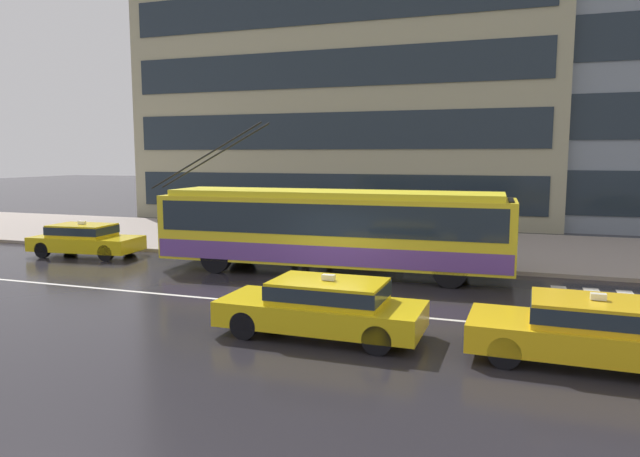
# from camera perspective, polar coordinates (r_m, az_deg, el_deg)

# --- Properties ---
(ground_plane) EXTENTS (160.00, 160.00, 0.00)m
(ground_plane) POSITION_cam_1_polar(r_m,az_deg,el_deg) (16.54, -0.31, -6.71)
(ground_plane) COLOR black
(sidewalk_slab) EXTENTS (80.00, 10.00, 0.14)m
(sidewalk_slab) POSITION_cam_1_polar(r_m,az_deg,el_deg) (25.90, 6.93, -1.51)
(sidewalk_slab) COLOR gray
(sidewalk_slab) RESTS_ON ground_plane
(crosswalk_stripe_edge_near) EXTENTS (0.44, 4.40, 0.01)m
(crosswalk_stripe_edge_near) POSITION_cam_1_polar(r_m,az_deg,el_deg) (17.12, 22.87, -6.79)
(crosswalk_stripe_edge_near) COLOR beige
(crosswalk_stripe_edge_near) RESTS_ON ground_plane
(crosswalk_stripe_inner_a) EXTENTS (0.44, 4.40, 0.01)m
(crosswalk_stripe_inner_a) POSITION_cam_1_polar(r_m,az_deg,el_deg) (17.21, 25.88, -6.88)
(crosswalk_stripe_inner_a) COLOR beige
(crosswalk_stripe_inner_a) RESTS_ON ground_plane
(crosswalk_stripe_center) EXTENTS (0.44, 4.40, 0.01)m
(crosswalk_stripe_center) POSITION_cam_1_polar(r_m,az_deg,el_deg) (17.35, 28.85, -6.94)
(crosswalk_stripe_center) COLOR beige
(crosswalk_stripe_center) RESTS_ON ground_plane
(lane_centre_line) EXTENTS (72.00, 0.14, 0.01)m
(lane_centre_line) POSITION_cam_1_polar(r_m,az_deg,el_deg) (15.45, -1.79, -7.71)
(lane_centre_line) COLOR silver
(lane_centre_line) RESTS_ON ground_plane
(trolleybus) EXTENTS (12.67, 2.98, 5.12)m
(trolleybus) POSITION_cam_1_polar(r_m,az_deg,el_deg) (19.52, 1.22, 0.07)
(trolleybus) COLOR yellow
(trolleybus) RESTS_ON ground_plane
(taxi_oncoming_near) EXTENTS (4.54, 1.85, 1.39)m
(taxi_oncoming_near) POSITION_cam_1_polar(r_m,az_deg,el_deg) (12.86, 0.37, -7.55)
(taxi_oncoming_near) COLOR yellow
(taxi_oncoming_near) RESTS_ON ground_plane
(taxi_queued_behind_bus) EXTENTS (4.40, 2.14, 1.39)m
(taxi_queued_behind_bus) POSITION_cam_1_polar(r_m,az_deg,el_deg) (24.80, -22.17, -0.91)
(taxi_queued_behind_bus) COLOR yellow
(taxi_queued_behind_bus) RESTS_ON ground_plane
(taxi_oncoming_far) EXTENTS (4.42, 1.92, 1.39)m
(taxi_oncoming_far) POSITION_cam_1_polar(r_m,az_deg,el_deg) (12.33, 25.11, -8.91)
(taxi_oncoming_far) COLOR yellow
(taxi_oncoming_far) RESTS_ON ground_plane
(bus_shelter) EXTENTS (3.81, 1.79, 2.38)m
(bus_shelter) POSITION_cam_1_polar(r_m,az_deg,el_deg) (22.78, 3.72, 2.11)
(bus_shelter) COLOR gray
(bus_shelter) RESTS_ON sidewalk_slab
(pedestrian_at_shelter) EXTENTS (1.40, 1.40, 1.98)m
(pedestrian_at_shelter) POSITION_cam_1_polar(r_m,az_deg,el_deg) (23.60, -2.36, 1.74)
(pedestrian_at_shelter) COLOR black
(pedestrian_at_shelter) RESTS_ON sidewalk_slab
(pedestrian_approaching_curb) EXTENTS (1.29, 1.29, 2.06)m
(pedestrian_approaching_curb) POSITION_cam_1_polar(r_m,az_deg,el_deg) (22.06, -1.21, 1.60)
(pedestrian_approaching_curb) COLOR #4F4040
(pedestrian_approaching_curb) RESTS_ON sidewalk_slab
(pedestrian_walking_past) EXTENTS (0.51, 0.51, 1.64)m
(pedestrian_walking_past) POSITION_cam_1_polar(r_m,az_deg,el_deg) (23.41, 5.71, 0.15)
(pedestrian_walking_past) COLOR #183A4F
(pedestrian_walking_past) RESTS_ON sidewalk_slab
(pedestrian_waiting_by_pole) EXTENTS (1.48, 1.48, 2.07)m
(pedestrian_waiting_by_pole) POSITION_cam_1_polar(r_m,az_deg,el_deg) (22.38, 1.13, 1.67)
(pedestrian_waiting_by_pole) COLOR black
(pedestrian_waiting_by_pole) RESTS_ON sidewalk_slab
(office_tower_corner_left) EXTENTS (26.01, 13.58, 21.22)m
(office_tower_corner_left) POSITION_cam_1_polar(r_m,az_deg,el_deg) (40.11, 3.57, 16.75)
(office_tower_corner_left) COLOR #9F9A7D
(office_tower_corner_left) RESTS_ON ground_plane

